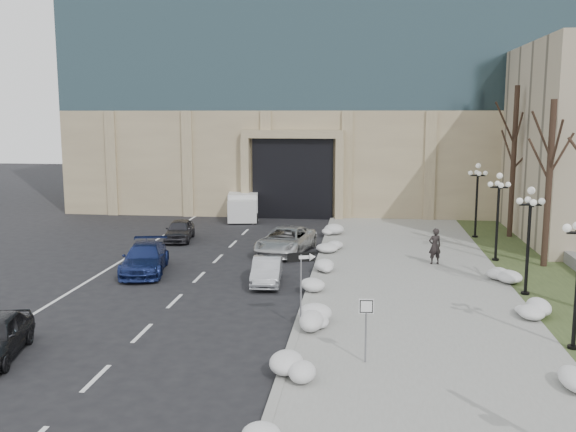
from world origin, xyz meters
name	(u,v)px	position (x,y,z in m)	size (l,w,h in m)	color
ground	(307,423)	(0.00, 0.00, 0.00)	(160.00, 160.00, 0.00)	black
sidewalk	(410,283)	(3.50, 14.00, 0.06)	(9.00, 40.00, 0.12)	#979791
curb	(313,279)	(-1.00, 14.00, 0.07)	(0.30, 40.00, 0.14)	#979791
grass_strip	(556,287)	(10.00, 14.00, 0.05)	(4.00, 40.00, 0.10)	#334221
car_b	(267,271)	(-3.08, 13.28, 0.61)	(1.29, 3.70, 1.22)	#ADAFB5
car_c	(145,258)	(-9.39, 14.59, 0.72)	(2.02, 4.96, 1.44)	navy
car_d	(286,241)	(-3.01, 19.83, 0.73)	(2.44, 5.28, 1.47)	#B7B7B7
car_e	(180,230)	(-10.00, 22.71, 0.65)	(1.54, 3.82, 1.30)	#313035
pedestrian	(435,246)	(4.98, 17.69, 1.06)	(0.68, 0.45, 1.87)	black
box_truck	(244,205)	(-7.71, 31.83, 0.95)	(3.03, 6.42, 1.96)	silver
one_way_sign	(306,266)	(-0.73, 7.31, 2.34)	(1.06, 0.44, 2.83)	slate
keep_sign	(366,317)	(1.46, 3.93, 1.59)	(0.46, 0.08, 2.16)	slate
snow_clump_b	(293,369)	(-0.66, 2.73, 0.30)	(1.10, 1.60, 0.36)	silver
snow_clump_c	(315,321)	(-0.38, 7.27, 0.30)	(1.10, 1.60, 0.36)	silver
snow_clump_d	(314,287)	(-0.76, 11.78, 0.30)	(1.10, 1.60, 0.36)	silver
snow_clump_e	(323,268)	(-0.62, 15.41, 0.30)	(1.10, 1.60, 0.36)	silver
snow_clump_f	(334,247)	(-0.31, 20.35, 0.30)	(1.10, 1.60, 0.36)	silver
snow_clump_g	(334,232)	(-0.57, 25.09, 0.30)	(1.10, 1.60, 0.36)	silver
snow_clump_i	(530,310)	(7.76, 9.47, 0.30)	(1.10, 1.60, 0.36)	silver
snow_clump_j	(502,276)	(7.79, 14.79, 0.30)	(1.10, 1.60, 0.36)	silver
lamppost_b	(529,226)	(8.30, 12.50, 3.07)	(1.18, 1.18, 4.76)	black
lamppost_c	(498,205)	(8.30, 19.00, 3.07)	(1.18, 1.18, 4.76)	black
lamppost_d	(477,190)	(8.30, 25.50, 3.07)	(1.18, 1.18, 4.76)	black
tree_mid	(550,160)	(10.50, 18.00, 5.50)	(3.20, 3.20, 8.50)	black
tree_far	(515,140)	(10.50, 26.00, 6.15)	(3.20, 3.20, 9.50)	black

